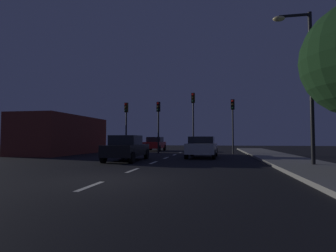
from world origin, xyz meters
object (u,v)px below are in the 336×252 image
traffic_signal_far_left (126,118)px  car_stopped_ahead (202,147)px  car_adjacent_lane (127,148)px  car_oncoming_far (155,144)px  street_lamp_right (305,74)px  traffic_signal_far_right (233,116)px  traffic_signal_center_left (158,117)px  traffic_signal_center_right (193,111)px

traffic_signal_far_left → car_stopped_ahead: bearing=-35.0°
car_adjacent_lane → car_stopped_ahead: bearing=38.8°
car_oncoming_far → street_lamp_right: size_ratio=0.53×
street_lamp_right → traffic_signal_far_right: bearing=103.9°
traffic_signal_center_left → car_stopped_ahead: size_ratio=1.15×
car_stopped_ahead → car_oncoming_far: 11.57m
traffic_signal_far_left → street_lamp_right: size_ratio=0.65×
traffic_signal_far_left → traffic_signal_center_right: size_ratio=0.87×
traffic_signal_center_right → street_lamp_right: 12.43m
traffic_signal_center_left → traffic_signal_far_right: 6.68m
traffic_signal_far_right → car_stopped_ahead: traffic_signal_far_right is taller
traffic_signal_center_left → street_lamp_right: street_lamp_right is taller
traffic_signal_center_left → car_stopped_ahead: (4.25, -5.15, -2.56)m
car_oncoming_far → car_adjacent_lane: bearing=-84.0°
car_oncoming_far → traffic_signal_far_right: bearing=-31.0°
traffic_signal_center_right → street_lamp_right: street_lamp_right is taller
car_stopped_ahead → traffic_signal_far_left: bearing=145.0°
traffic_signal_far_right → car_stopped_ahead: size_ratio=1.16×
traffic_signal_center_right → car_adjacent_lane: bearing=-110.8°
traffic_signal_center_left → traffic_signal_center_right: size_ratio=0.87×
car_adjacent_lane → traffic_signal_far_right: bearing=52.0°
traffic_signal_far_right → car_stopped_ahead: bearing=-115.2°
traffic_signal_center_right → car_stopped_ahead: (1.05, -5.15, -3.03)m
traffic_signal_far_left → traffic_signal_far_right: (9.78, 0.00, 0.04)m
traffic_signal_center_right → car_stopped_ahead: 6.07m
traffic_signal_far_right → car_oncoming_far: size_ratio=1.25×
traffic_signal_center_right → traffic_signal_far_right: bearing=-0.0°
car_adjacent_lane → street_lamp_right: 10.30m
traffic_signal_center_left → traffic_signal_far_right: bearing=0.0°
traffic_signal_center_left → traffic_signal_far_left: bearing=-180.0°
traffic_signal_far_left → car_oncoming_far: 5.76m
traffic_signal_center_right → car_adjacent_lane: size_ratio=1.18×
traffic_signal_center_left → traffic_signal_far_right: traffic_signal_far_right is taller
traffic_signal_far_right → car_oncoming_far: 9.86m
traffic_signal_center_left → traffic_signal_center_right: bearing=0.0°
car_stopped_ahead → street_lamp_right: bearing=-47.9°
traffic_signal_far_right → street_lamp_right: bearing=-76.1°
traffic_signal_center_right → car_oncoming_far: traffic_signal_center_right is taller
traffic_signal_center_right → car_oncoming_far: size_ratio=1.42×
car_adjacent_lane → street_lamp_right: (9.41, -2.18, 3.57)m
traffic_signal_far_left → car_stopped_ahead: traffic_signal_far_left is taller
traffic_signal_far_left → car_oncoming_far: size_ratio=1.23×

